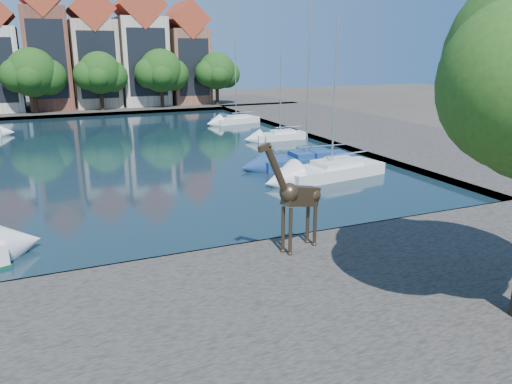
{
  "coord_description": "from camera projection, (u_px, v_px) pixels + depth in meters",
  "views": [
    {
      "loc": [
        -5.53,
        -18.38,
        8.49
      ],
      "look_at": [
        2.93,
        1.3,
        2.26
      ],
      "focal_mm": 35.0,
      "sensor_mm": 36.0,
      "label": 1
    }
  ],
  "objects": [
    {
      "name": "far_tree_mid_west",
      "position": [
        33.0,
        74.0,
        61.51
      ],
      "size": [
        7.8,
        6.0,
        8.0
      ],
      "color": "#332114",
      "rests_on": "far_quay"
    },
    {
      "name": "ground",
      "position": [
        204.0,
        260.0,
        20.68
      ],
      "size": [
        160.0,
        160.0,
        0.0
      ],
      "primitive_type": "plane",
      "color": "#38332B",
      "rests_on": "ground"
    },
    {
      "name": "townhouse_center",
      "position": [
        46.0,
        48.0,
        66.22
      ],
      "size": [
        5.44,
        9.18,
        16.93
      ],
      "color": "brown",
      "rests_on": "far_quay"
    },
    {
      "name": "sailboat_right_a",
      "position": [
        332.0,
        168.0,
        33.47
      ],
      "size": [
        7.72,
        3.72,
        10.08
      ],
      "color": "silver",
      "rests_on": "water_basin"
    },
    {
      "name": "giraffe_statue",
      "position": [
        296.0,
        196.0,
        19.81
      ],
      "size": [
        3.17,
        1.4,
        4.66
      ],
      "color": "#3B2E1D",
      "rests_on": "near_quay"
    },
    {
      "name": "far_tree_mid_east",
      "position": [
        100.0,
        74.0,
        64.59
      ],
      "size": [
        7.02,
        5.4,
        7.52
      ],
      "color": "#332114",
      "rests_on": "far_quay"
    },
    {
      "name": "water_basin",
      "position": [
        117.0,
        152.0,
        41.84
      ],
      "size": [
        38.0,
        50.0,
        0.08
      ],
      "primitive_type": "cube",
      "color": "black",
      "rests_on": "ground"
    },
    {
      "name": "far_tree_east",
      "position": [
        162.0,
        72.0,
        67.59
      ],
      "size": [
        7.54,
        5.8,
        7.84
      ],
      "color": "#332114",
      "rests_on": "far_quay"
    },
    {
      "name": "far_quay",
      "position": [
        83.0,
        108.0,
        70.01
      ],
      "size": [
        60.0,
        16.0,
        0.5
      ],
      "primitive_type": "cube",
      "color": "#46413C",
      "rests_on": "ground"
    },
    {
      "name": "sailboat_right_b",
      "position": [
        306.0,
        158.0,
        36.57
      ],
      "size": [
        7.17,
        2.62,
        13.53
      ],
      "color": "navy",
      "rests_on": "water_basin"
    },
    {
      "name": "townhouse_east_mid",
      "position": [
        141.0,
        50.0,
        71.03
      ],
      "size": [
        6.43,
        9.18,
        16.65
      ],
      "color": "beige",
      "rests_on": "far_quay"
    },
    {
      "name": "sailboat_right_c",
      "position": [
        280.0,
        134.0,
        47.09
      ],
      "size": [
        5.05,
        1.84,
        7.89
      ],
      "color": "silver",
      "rests_on": "water_basin"
    },
    {
      "name": "near_quay",
      "position": [
        276.0,
        343.0,
        14.43
      ],
      "size": [
        50.0,
        14.0,
        0.5
      ],
      "primitive_type": "cube",
      "color": "#46413C",
      "rests_on": "ground"
    },
    {
      "name": "townhouse_east_inner",
      "position": [
        93.0,
        53.0,
        68.67
      ],
      "size": [
        5.94,
        9.18,
        15.79
      ],
      "color": "tan",
      "rests_on": "far_quay"
    },
    {
      "name": "far_tree_far_east",
      "position": [
        217.0,
        72.0,
        70.67
      ],
      "size": [
        6.76,
        5.2,
        7.36
      ],
      "color": "#332114",
      "rests_on": "far_quay"
    },
    {
      "name": "right_quay",
      "position": [
        366.0,
        131.0,
        51.26
      ],
      "size": [
        14.0,
        52.0,
        0.5
      ],
      "primitive_type": "cube",
      "color": "#46413C",
      "rests_on": "ground"
    },
    {
      "name": "townhouse_east_end",
      "position": [
        185.0,
        57.0,
        73.77
      ],
      "size": [
        5.44,
        9.18,
        14.43
      ],
      "color": "brown",
      "rests_on": "far_quay"
    },
    {
      "name": "sailboat_right_d",
      "position": [
        236.0,
        119.0,
        57.24
      ],
      "size": [
        5.67,
        2.98,
        8.9
      ],
      "color": "silver",
      "rests_on": "water_basin"
    }
  ]
}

